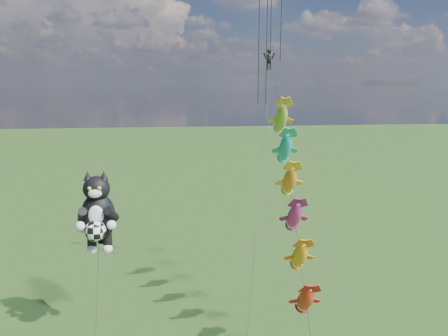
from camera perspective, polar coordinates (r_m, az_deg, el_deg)
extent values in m
cylinder|color=black|center=(30.91, -16.25, -15.91)|extent=(0.22, 2.71, 6.67)
ellipsoid|color=black|center=(30.57, -16.09, -6.13)|extent=(2.39, 2.00, 3.31)
ellipsoid|color=black|center=(29.96, -16.32, -2.59)|extent=(1.86, 1.70, 1.68)
cone|color=black|center=(29.87, -17.39, -0.96)|extent=(0.61, 0.61, 0.62)
cone|color=black|center=(29.69, -15.42, -0.92)|extent=(0.61, 0.61, 0.62)
ellipsoid|color=white|center=(29.36, -16.51, -3.19)|extent=(0.90, 0.49, 0.60)
ellipsoid|color=white|center=(29.75, -16.35, -5.99)|extent=(1.06, 0.46, 1.37)
sphere|color=gold|center=(29.26, -17.17, -2.58)|extent=(0.25, 0.25, 0.25)
sphere|color=gold|center=(29.16, -15.97, -2.56)|extent=(0.25, 0.25, 0.25)
sphere|color=white|center=(29.81, -18.27, -7.22)|extent=(0.62, 0.62, 0.62)
sphere|color=white|center=(29.47, -14.49, -7.22)|extent=(0.62, 0.62, 0.62)
sphere|color=white|center=(31.23, -16.86, -10.13)|extent=(0.66, 0.66, 0.66)
sphere|color=white|center=(31.06, -14.95, -10.14)|extent=(0.66, 0.66, 0.66)
sphere|color=white|center=(29.42, -16.46, -7.89)|extent=(1.37, 1.37, 1.37)
cylinder|color=black|center=(28.33, 9.20, -6.41)|extent=(1.00, 15.81, 17.39)
ellipsoid|color=#E55619|center=(26.65, 10.60, -16.52)|extent=(1.02, 2.46, 2.52)
ellipsoid|color=yellow|center=(27.40, 9.85, -11.21)|extent=(1.02, 2.46, 2.52)
ellipsoid|color=#D8337E|center=(28.37, 9.17, -6.23)|extent=(1.02, 2.46, 2.52)
ellipsoid|color=red|center=(29.55, 8.56, -1.62)|extent=(1.02, 2.46, 2.52)
ellipsoid|color=#198CBF|center=(30.90, 8.00, 2.62)|extent=(1.02, 2.46, 2.52)
ellipsoid|color=green|center=(32.41, 7.48, 6.49)|extent=(1.02, 2.46, 2.52)
cylinder|color=black|center=(30.46, 5.06, 1.08)|extent=(5.37, 16.24, 23.75)
cylinder|color=black|center=(35.54, 4.58, 15.04)|extent=(0.08, 0.08, 8.86)
cylinder|color=black|center=(35.66, 5.59, 15.01)|extent=(0.08, 0.08, 8.86)
cylinder|color=black|center=(38.77, 6.19, 18.79)|extent=(0.08, 0.08, 7.28)
cylinder|color=black|center=(38.96, 7.46, 18.73)|extent=(0.08, 0.08, 7.28)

